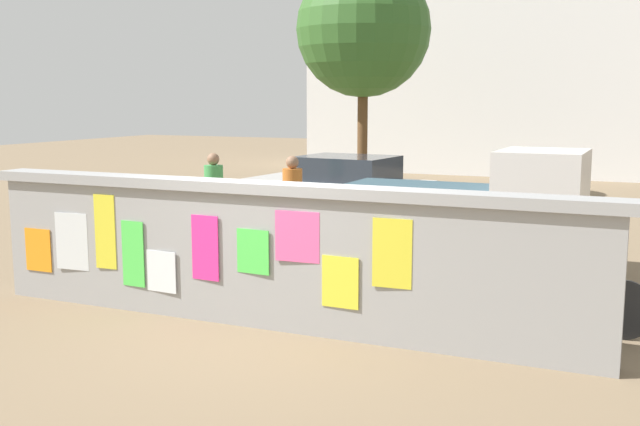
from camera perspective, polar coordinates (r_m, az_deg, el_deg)
ground at (r=16.01m, az=9.56°, el=-0.69°), size 60.00×60.00×0.00m
poster_wall at (r=8.46m, az=-3.99°, el=-3.08°), size 7.69×0.42×1.65m
auto_rickshaw_truck at (r=11.50m, az=11.61°, el=0.13°), size 3.63×1.56×1.85m
car_parked at (r=15.75m, az=1.58°, el=1.95°), size 3.95×2.06×1.40m
motorcycle at (r=10.39m, az=-8.24°, el=-3.13°), size 1.90×0.56×0.87m
bicycle_near at (r=8.71m, az=18.69°, el=-6.47°), size 1.71×0.44×0.95m
person_walking at (r=13.62m, az=-8.11°, el=1.90°), size 0.36×0.36×1.62m
person_bystander at (r=12.84m, az=-2.12°, el=1.57°), size 0.45×0.45×1.62m
tree_roadside at (r=20.22m, az=3.33°, el=13.78°), size 3.54×3.54×6.17m
building_background at (r=27.89m, az=11.96°, el=11.09°), size 11.91×4.51×7.63m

